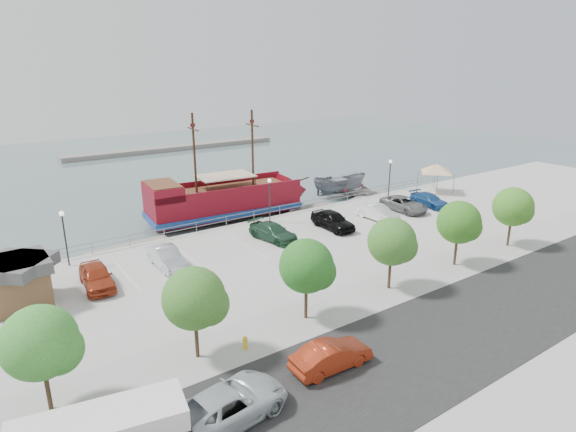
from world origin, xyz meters
TOP-DOWN VIEW (x-y plane):
  - ground at (0.00, 0.00)m, footprint 160.00×160.00m
  - land_slab at (0.00, -21.00)m, footprint 100.00×58.00m
  - street at (0.00, -16.00)m, footprint 100.00×8.00m
  - sidewalk at (0.00, -10.00)m, footprint 100.00×4.00m
  - seawall_railing at (0.00, 7.80)m, footprint 50.00×0.06m
  - far_shore at (10.00, 55.00)m, footprint 40.00×3.00m
  - pirate_ship at (-0.28, 12.68)m, footprint 18.46×6.37m
  - patrol_boat at (13.68, 12.34)m, footprint 7.05×4.52m
  - speedboat at (15.31, 12.43)m, footprint 6.09×7.46m
  - dock_west at (-12.70, 9.20)m, footprint 7.51×2.72m
  - dock_mid at (6.56, 9.20)m, footprint 7.89×4.00m
  - dock_east at (14.91, 9.20)m, footprint 8.00×4.73m
  - shed at (-21.77, 1.59)m, footprint 3.87×3.87m
  - canopy_tent at (22.02, 4.87)m, footprint 4.85×4.85m
  - street_van at (-15.88, -15.01)m, footprint 5.95×3.38m
  - street_sedan at (-9.90, -14.67)m, footprint 4.35×1.66m
  - fire_hydrant at (-12.61, -10.80)m, footprint 0.27×0.27m
  - lamp_post_left at (-18.00, 6.50)m, footprint 0.36×0.36m
  - lamp_post_mid at (0.00, 6.50)m, footprint 0.36×0.36m
  - lamp_post_right at (16.00, 6.50)m, footprint 0.36×0.36m
  - tree_a at (-21.85, -10.07)m, footprint 3.30×3.20m
  - tree_b at (-14.85, -10.07)m, footprint 3.30×3.20m
  - tree_c at (-7.85, -10.07)m, footprint 3.30×3.20m
  - tree_d at (-0.85, -10.07)m, footprint 3.30×3.20m
  - tree_e at (6.15, -10.07)m, footprint 3.30×3.20m
  - tree_f at (13.15, -10.07)m, footprint 3.30×3.20m
  - parked_car_a at (-17.17, 1.46)m, footprint 2.15×4.75m
  - parked_car_b at (-11.98, 2.00)m, footprint 1.66×4.61m
  - parked_car_d at (-2.33, 2.33)m, footprint 2.87×5.19m
  - parked_car_e at (3.78, 1.69)m, footprint 2.12×4.96m
  - parked_car_f at (9.05, 1.26)m, footprint 1.88×4.66m
  - parked_car_g at (13.39, 1.84)m, footprint 2.46×5.24m
  - parked_car_h at (16.90, 1.48)m, footprint 2.17×4.74m

SIDE VIEW (x-z plane):
  - ground at x=0.00m, z-range -1.00..-1.00m
  - dock_west at x=-12.70m, z-range -1.00..-0.58m
  - dock_mid at x=6.56m, z-range -1.00..-0.57m
  - dock_east at x=14.91m, z-range -1.00..-0.56m
  - land_slab at x=0.00m, z-range -1.20..0.00m
  - far_shore at x=10.00m, z-range -1.00..-0.20m
  - speedboat at x=15.31m, z-range -1.00..0.35m
  - street at x=0.00m, z-range -0.01..0.03m
  - sidewalk at x=0.00m, z-range -0.01..0.04m
  - patrol_boat at x=13.68m, z-range -1.00..1.55m
  - fire_hydrant at x=-12.61m, z-range 0.03..0.82m
  - seawall_railing at x=0.00m, z-range 0.03..1.03m
  - parked_car_h at x=16.90m, z-range 0.00..1.34m
  - street_sedan at x=-9.90m, z-range 0.00..1.41m
  - parked_car_d at x=-2.33m, z-range 0.00..1.42m
  - parked_car_g at x=13.39m, z-range 0.00..1.45m
  - parked_car_f at x=9.05m, z-range 0.00..1.51m
  - parked_car_b at x=-11.98m, z-range 0.00..1.51m
  - street_van at x=-15.88m, z-range 0.00..1.57m
  - parked_car_a at x=-17.17m, z-range 0.00..1.58m
  - parked_car_e at x=3.78m, z-range 0.00..1.67m
  - pirate_ship at x=-0.28m, z-range -4.83..6.70m
  - shed at x=-21.77m, z-range 0.10..3.17m
  - lamp_post_left at x=-18.00m, z-range 0.80..5.08m
  - lamp_post_mid at x=0.00m, z-range 0.80..5.08m
  - lamp_post_right at x=16.00m, z-range 0.80..5.08m
  - tree_a at x=-21.85m, z-range 0.80..5.80m
  - tree_b at x=-14.85m, z-range 0.80..5.80m
  - tree_c at x=-7.85m, z-range 0.80..5.80m
  - tree_d at x=-0.85m, z-range 0.80..5.80m
  - tree_e at x=6.15m, z-range 0.80..5.80m
  - tree_f at x=13.15m, z-range 0.80..5.80m
  - canopy_tent at x=22.02m, z-range 1.44..5.33m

